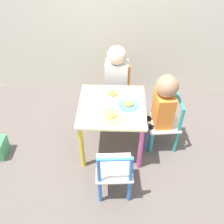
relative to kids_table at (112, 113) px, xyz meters
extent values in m
plane|color=#5B514C|center=(0.00, 0.00, -0.39)|extent=(6.00, 6.00, 0.00)
cube|color=beige|center=(0.00, 0.00, 0.07)|extent=(0.53, 0.53, 0.02)
cylinder|color=yellow|center=(-0.23, -0.23, -0.17)|extent=(0.04, 0.04, 0.45)
cylinder|color=#E5599E|center=(0.23, -0.23, -0.17)|extent=(0.04, 0.04, 0.45)
cylinder|color=green|center=(-0.23, 0.23, -0.17)|extent=(0.04, 0.04, 0.45)
cylinder|color=#DB3D38|center=(0.23, 0.23, -0.17)|extent=(0.04, 0.04, 0.45)
cube|color=silver|center=(0.43, 0.04, -0.14)|extent=(0.28, 0.28, 0.02)
cylinder|color=teal|center=(0.32, 0.14, -0.27)|extent=(0.03, 0.03, 0.25)
cylinder|color=teal|center=(0.34, -0.07, -0.27)|extent=(0.03, 0.03, 0.25)
cylinder|color=teal|center=(0.53, 0.16, -0.27)|extent=(0.03, 0.03, 0.25)
cylinder|color=teal|center=(0.55, -0.05, -0.27)|extent=(0.03, 0.03, 0.25)
cylinder|color=teal|center=(0.53, 0.16, -0.02)|extent=(0.03, 0.03, 0.25)
cylinder|color=teal|center=(0.55, -0.05, -0.02)|extent=(0.03, 0.03, 0.25)
cylinder|color=teal|center=(0.54, 0.05, 0.10)|extent=(0.05, 0.21, 0.02)
cube|color=silver|center=(0.03, 0.43, -0.14)|extent=(0.28, 0.28, 0.02)
cylinder|color=orange|center=(-0.08, 0.34, -0.27)|extent=(0.03, 0.03, 0.25)
cylinder|color=orange|center=(0.13, 0.32, -0.27)|extent=(0.03, 0.03, 0.25)
cylinder|color=orange|center=(-0.07, 0.55, -0.27)|extent=(0.03, 0.03, 0.25)
cylinder|color=orange|center=(0.14, 0.53, -0.27)|extent=(0.03, 0.03, 0.25)
cylinder|color=orange|center=(-0.07, 0.55, -0.02)|extent=(0.03, 0.03, 0.25)
cylinder|color=orange|center=(0.14, 0.53, -0.02)|extent=(0.03, 0.03, 0.25)
cylinder|color=orange|center=(0.04, 0.54, 0.10)|extent=(0.21, 0.04, 0.02)
cube|color=silver|center=(0.03, -0.43, -0.14)|extent=(0.28, 0.28, 0.02)
cylinder|color=#387AD1|center=(0.13, -0.32, -0.27)|extent=(0.03, 0.03, 0.25)
cylinder|color=#387AD1|center=(-0.08, -0.34, -0.27)|extent=(0.03, 0.03, 0.25)
cylinder|color=#387AD1|center=(0.14, -0.53, -0.27)|extent=(0.03, 0.03, 0.25)
cylinder|color=#387AD1|center=(-0.07, -0.55, -0.27)|extent=(0.03, 0.03, 0.25)
cylinder|color=#387AD1|center=(0.14, -0.53, -0.02)|extent=(0.03, 0.03, 0.25)
cylinder|color=#387AD1|center=(-0.07, -0.55, -0.02)|extent=(0.03, 0.03, 0.25)
cylinder|color=#387AD1|center=(0.04, -0.54, 0.10)|extent=(0.21, 0.04, 0.02)
cylinder|color=#4C608E|center=(0.31, 0.08, -0.26)|extent=(0.07, 0.07, 0.26)
cylinder|color=#4C608E|center=(0.32, -0.02, -0.26)|extent=(0.07, 0.07, 0.26)
cube|color=orange|center=(0.41, 0.04, 0.02)|extent=(0.16, 0.21, 0.30)
sphere|color=#A37556|center=(0.41, 0.04, 0.25)|extent=(0.18, 0.18, 0.18)
cylinder|color=#38383D|center=(-0.03, 0.32, -0.26)|extent=(0.07, 0.07, 0.26)
cylinder|color=#38383D|center=(0.07, 0.31, -0.26)|extent=(0.07, 0.07, 0.26)
cube|color=silver|center=(0.03, 0.41, 0.04)|extent=(0.21, 0.15, 0.35)
sphere|color=beige|center=(0.03, 0.41, 0.29)|extent=(0.17, 0.17, 0.17)
cylinder|color=#4C9EE0|center=(0.13, 0.00, 0.09)|extent=(0.16, 0.16, 0.01)
cylinder|color=#D6843D|center=(0.13, 0.00, 0.10)|extent=(0.07, 0.07, 0.02)
cylinder|color=white|center=(0.00, 0.13, 0.09)|extent=(0.18, 0.18, 0.01)
cylinder|color=#D6843D|center=(0.00, 0.13, 0.10)|extent=(0.08, 0.08, 0.02)
cylinder|color=#EADB66|center=(0.00, -0.13, 0.09)|extent=(0.17, 0.17, 0.01)
cylinder|color=gold|center=(0.00, -0.13, 0.10)|extent=(0.08, 0.08, 0.02)
camera|label=1|loc=(0.05, -1.56, 1.42)|focal=42.00mm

